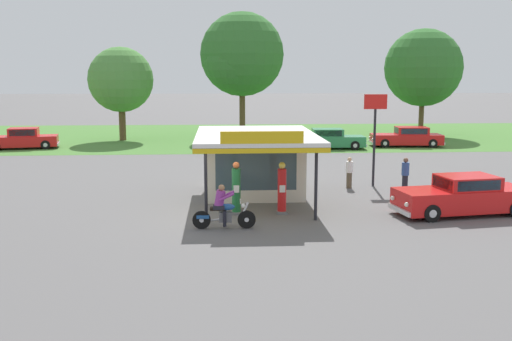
% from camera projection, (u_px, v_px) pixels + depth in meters
% --- Properties ---
extents(ground_plane, '(300.00, 300.00, 0.00)m').
position_uv_depth(ground_plane, '(217.00, 217.00, 22.20)').
color(ground_plane, '#5B5959').
extents(grass_verge_strip, '(120.00, 24.00, 0.01)m').
position_uv_depth(grass_verge_strip, '(219.00, 136.00, 51.75)').
color(grass_verge_strip, '#477A33').
rests_on(grass_verge_strip, ground).
extents(service_station_kiosk, '(4.96, 7.45, 3.37)m').
position_uv_depth(service_station_kiosk, '(254.00, 159.00, 25.86)').
color(service_station_kiosk, beige).
rests_on(service_station_kiosk, ground).
extents(gas_pump_nearside, '(0.44, 0.44, 2.05)m').
position_uv_depth(gas_pump_nearside, '(236.00, 190.00, 22.57)').
color(gas_pump_nearside, slate).
rests_on(gas_pump_nearside, ground).
extents(gas_pump_offside, '(0.44, 0.44, 2.03)m').
position_uv_depth(gas_pump_offside, '(282.00, 190.00, 22.68)').
color(gas_pump_offside, slate).
rests_on(gas_pump_offside, ground).
extents(motorcycle_with_rider, '(2.23, 0.70, 1.58)m').
position_uv_depth(motorcycle_with_rider, '(223.00, 210.00, 20.47)').
color(motorcycle_with_rider, black).
rests_on(motorcycle_with_rider, ground).
extents(featured_classic_sedan, '(5.56, 2.61, 1.52)m').
position_uv_depth(featured_classic_sedan, '(463.00, 196.00, 22.59)').
color(featured_classic_sedan, red).
rests_on(featured_classic_sedan, ground).
extents(parked_car_back_row_far_left, '(5.29, 2.06, 1.47)m').
position_uv_depth(parked_car_back_row_far_left, '(329.00, 139.00, 42.77)').
color(parked_car_back_row_far_left, '#2D844C').
rests_on(parked_car_back_row_far_left, ground).
extents(parked_car_back_row_far_right, '(5.41, 1.99, 1.45)m').
position_uv_depth(parked_car_back_row_far_right, '(246.00, 143.00, 40.39)').
color(parked_car_back_row_far_right, black).
rests_on(parked_car_back_row_far_right, ground).
extents(parked_car_back_row_right, '(5.39, 2.75, 1.52)m').
position_uv_depth(parked_car_back_row_right, '(22.00, 139.00, 42.80)').
color(parked_car_back_row_right, red).
rests_on(parked_car_back_row_right, ground).
extents(parked_car_back_row_centre_left, '(5.53, 2.31, 1.49)m').
position_uv_depth(parked_car_back_row_centre_left, '(407.00, 137.00, 44.13)').
color(parked_car_back_row_centre_left, red).
rests_on(parked_car_back_row_centre_left, ground).
extents(bystander_chatting_near_pumps, '(0.34, 0.34, 1.64)m').
position_uv_depth(bystander_chatting_near_pumps, '(405.00, 175.00, 26.62)').
color(bystander_chatting_near_pumps, black).
rests_on(bystander_chatting_near_pumps, ground).
extents(bystander_standing_back_lot, '(0.34, 0.34, 1.49)m').
position_uv_depth(bystander_standing_back_lot, '(349.00, 172.00, 27.84)').
color(bystander_standing_back_lot, brown).
rests_on(bystander_standing_back_lot, ground).
extents(tree_oak_centre, '(5.30, 5.30, 7.62)m').
position_uv_depth(tree_oak_centre, '(121.00, 80.00, 47.68)').
color(tree_oak_centre, brown).
rests_on(tree_oak_centre, ground).
extents(tree_oak_far_right, '(7.08, 7.08, 10.62)m').
position_uv_depth(tree_oak_far_right, '(240.00, 56.00, 49.11)').
color(tree_oak_far_right, brown).
rests_on(tree_oak_far_right, ground).
extents(tree_oak_right, '(6.75, 6.75, 9.35)m').
position_uv_depth(tree_oak_right, '(423.00, 69.00, 51.10)').
color(tree_oak_right, brown).
rests_on(tree_oak_right, ground).
extents(roadside_pole_sign, '(1.10, 0.12, 4.44)m').
position_uv_depth(roadside_pole_sign, '(375.00, 123.00, 27.95)').
color(roadside_pole_sign, black).
rests_on(roadside_pole_sign, ground).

